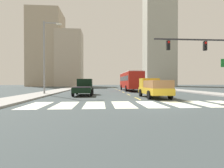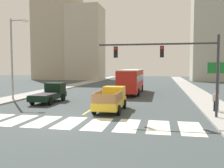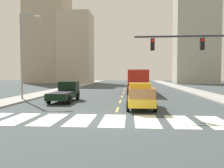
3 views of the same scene
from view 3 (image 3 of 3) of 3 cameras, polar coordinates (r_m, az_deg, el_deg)
ground_plane at (r=13.36m, az=0.37°, el=-9.31°), size 160.00×160.00×0.00m
sidewalk_right at (r=32.66m, az=22.20°, el=-2.27°), size 3.04×110.00×0.15m
sidewalk_left at (r=33.30m, az=-16.05°, el=-2.09°), size 3.04×110.00×0.15m
crosswalk_stripe_1 at (r=14.97m, az=-22.81°, el=-8.20°), size 1.40×3.63×0.01m
crosswalk_stripe_2 at (r=14.19m, az=-15.73°, el=-8.68°), size 1.40×3.63×0.01m
crosswalk_stripe_3 at (r=13.64m, az=-7.93°, el=-9.07°), size 1.40×3.63×0.01m
crosswalk_stripe_4 at (r=13.36m, az=0.37°, el=-9.29°), size 1.40×3.63×0.01m
crosswalk_stripe_5 at (r=13.36m, az=8.86°, el=-9.33°), size 1.40×3.63×0.01m
crosswalk_stripe_6 at (r=13.64m, az=17.17°, el=-9.16°), size 1.40×3.63×0.01m
crosswalk_stripe_7 at (r=14.18m, az=24.98°, el=-8.84°), size 1.40×3.63×0.01m
lane_dash_0 at (r=17.28m, az=1.38°, el=-6.55°), size 0.16×2.40×0.01m
lane_dash_1 at (r=22.23m, az=2.13°, el=-4.49°), size 0.16×2.40×0.01m
lane_dash_2 at (r=27.19m, az=2.61°, el=-3.18°), size 0.16×2.40×0.01m
lane_dash_3 at (r=32.17m, az=2.94°, el=-2.28°), size 0.16×2.40×0.01m
lane_dash_4 at (r=37.15m, az=3.17°, el=-1.62°), size 0.16×2.40×0.01m
lane_dash_5 at (r=42.13m, az=3.36°, el=-1.11°), size 0.16×2.40×0.01m
lane_dash_6 at (r=47.12m, az=3.50°, el=-0.71°), size 0.16×2.40×0.01m
lane_dash_7 at (r=52.11m, az=3.62°, el=-0.39°), size 0.16×2.40×0.01m
pickup_stakebed at (r=18.27m, az=7.27°, el=-3.12°), size 2.18×5.20×1.96m
pickup_dark at (r=22.78m, az=-11.83°, el=-2.05°), size 2.18×5.20×1.96m
city_bus at (r=31.50m, az=6.44°, el=1.16°), size 2.72×10.80×3.32m
traffic_signal_gantry at (r=17.31m, az=25.63°, el=7.10°), size 8.70×0.27×6.00m
streetlight_left at (r=25.20m, az=-21.92°, el=7.48°), size 2.20×0.28×9.00m
block_mid_left at (r=67.34m, az=-9.22°, el=8.94°), size 9.37×8.77×20.35m
block_mid_right at (r=72.44m, az=-15.93°, el=11.61°), size 11.67×11.91×28.32m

